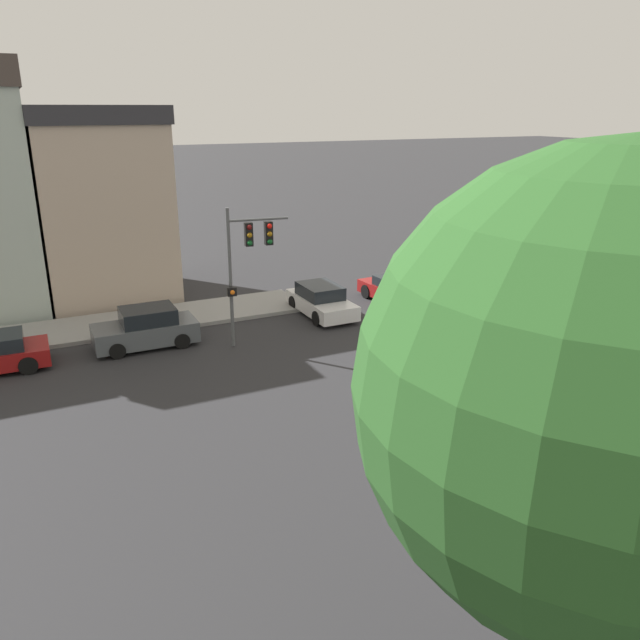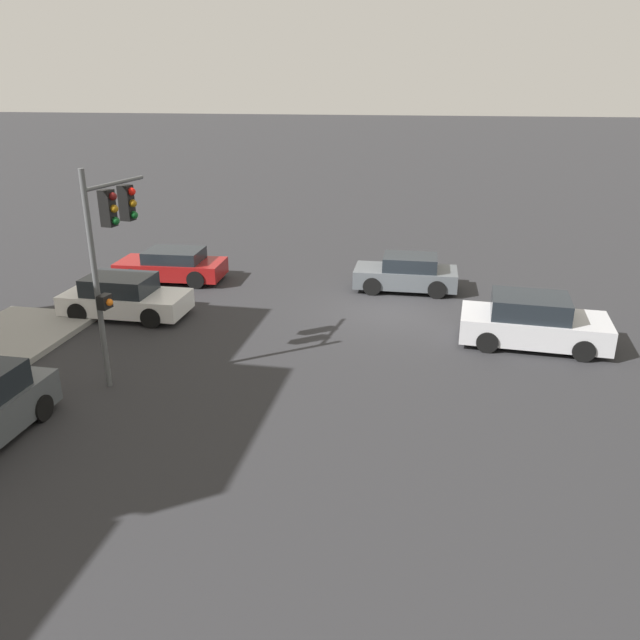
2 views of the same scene
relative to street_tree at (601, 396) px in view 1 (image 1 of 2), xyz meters
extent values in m
plane|color=#28282B|center=(11.71, -8.83, -6.10)|extent=(300.00, 300.00, 0.00)
cube|color=#BCA893|center=(27.98, 1.55, -1.92)|extent=(6.28, 5.84, 8.36)
cube|color=#2D2D33|center=(27.98, 1.55, 2.67)|extent=(6.54, 6.07, 0.82)
sphere|color=#285623|center=(0.00, 0.00, 0.03)|extent=(5.44, 5.44, 5.44)
cylinder|color=#515456|center=(18.36, -1.70, -3.34)|extent=(0.14, 0.14, 5.53)
cylinder|color=#515456|center=(18.20, -2.87, -1.08)|extent=(0.41, 2.34, 0.10)
cube|color=black|center=(18.25, -2.48, -1.63)|extent=(0.34, 0.34, 0.90)
sphere|color=#590F0F|center=(18.06, -2.45, -1.33)|extent=(0.20, 0.20, 0.20)
sphere|color=#99660F|center=(18.06, -2.45, -1.63)|extent=(0.20, 0.20, 0.20)
sphere|color=#0F511E|center=(18.06, -2.45, -1.93)|extent=(0.20, 0.20, 0.20)
cube|color=black|center=(18.15, -3.25, -1.63)|extent=(0.34, 0.34, 0.90)
sphere|color=red|center=(17.96, -3.23, -1.33)|extent=(0.20, 0.20, 0.20)
sphere|color=#99660F|center=(17.96, -3.23, -1.63)|extent=(0.20, 0.20, 0.20)
sphere|color=#0F511E|center=(17.96, -3.23, -1.93)|extent=(0.20, 0.20, 0.20)
cube|color=black|center=(18.18, -1.68, -3.78)|extent=(0.27, 0.38, 0.35)
sphere|color=orange|center=(18.04, -1.66, -3.78)|extent=(0.18, 0.18, 0.18)
cube|color=#4C5156|center=(11.33, -11.27, -5.59)|extent=(3.85, 1.81, 0.66)
cube|color=black|center=(11.17, -11.28, -5.01)|extent=(2.02, 1.56, 0.51)
cylinder|color=black|center=(12.49, -10.44, -5.77)|extent=(0.68, 0.23, 0.67)
cylinder|color=black|center=(12.53, -12.06, -5.77)|extent=(0.68, 0.23, 0.67)
cylinder|color=black|center=(10.13, -10.49, -5.77)|extent=(0.68, 0.23, 0.67)
cylinder|color=black|center=(10.16, -12.11, -5.77)|extent=(0.68, 0.23, 0.67)
cube|color=#B7B7BC|center=(7.25, -6.61, -5.56)|extent=(4.34, 2.16, 0.74)
cube|color=black|center=(7.42, -6.62, -4.88)|extent=(2.30, 1.82, 0.60)
cylinder|color=black|center=(5.89, -7.45, -5.79)|extent=(0.65, 0.26, 0.63)
cylinder|color=black|center=(5.99, -5.63, -5.79)|extent=(0.65, 0.26, 0.63)
cylinder|color=black|center=(8.51, -7.59, -5.79)|extent=(0.65, 0.26, 0.63)
cylinder|color=black|center=(8.62, -5.78, -5.79)|extent=(0.65, 0.26, 0.63)
cube|color=maroon|center=(20.53, -10.77, -5.60)|extent=(4.23, 2.08, 0.62)
cube|color=black|center=(20.37, -10.78, -5.06)|extent=(2.24, 1.75, 0.45)
cylinder|color=black|center=(21.77, -9.82, -5.76)|extent=(0.70, 0.26, 0.69)
cylinder|color=black|center=(21.86, -11.57, -5.76)|extent=(0.70, 0.26, 0.69)
cylinder|color=black|center=(19.20, -9.96, -5.76)|extent=(0.70, 0.26, 0.69)
cylinder|color=black|center=(19.30, -11.71, -5.76)|extent=(0.70, 0.26, 0.69)
cube|color=silver|center=(20.36, -6.63, -5.60)|extent=(4.13, 1.83, 0.64)
cube|color=black|center=(20.52, -6.63, -4.99)|extent=(2.15, 1.60, 0.58)
cylinder|color=black|center=(19.08, -7.48, -5.77)|extent=(0.67, 0.22, 0.67)
cylinder|color=black|center=(19.08, -5.78, -5.77)|extent=(0.67, 0.22, 0.67)
cylinder|color=black|center=(21.64, -7.48, -5.77)|extent=(0.67, 0.22, 0.67)
cylinder|color=black|center=(21.63, -5.77, -5.77)|extent=(0.67, 0.22, 0.67)
cube|color=#4C5156|center=(19.85, 1.45, -5.53)|extent=(1.83, 4.01, 0.80)
cube|color=black|center=(19.85, 1.29, -4.83)|extent=(1.60, 2.08, 0.62)
cylinder|color=black|center=(19.00, 2.69, -5.79)|extent=(0.22, 0.62, 0.62)
cylinder|color=black|center=(20.71, 2.69, -5.79)|extent=(0.22, 0.62, 0.62)
cylinder|color=black|center=(19.00, 0.21, -5.79)|extent=(0.22, 0.62, 0.62)
cylinder|color=black|center=(20.70, 0.21, -5.79)|extent=(0.22, 0.62, 0.62)
cylinder|color=black|center=(18.89, 5.79, -5.77)|extent=(0.23, 0.67, 0.67)
cylinder|color=black|center=(20.61, 5.76, -5.77)|extent=(0.23, 0.67, 0.67)
cylinder|color=red|center=(20.77, -0.29, -5.73)|extent=(0.20, 0.20, 0.75)
sphere|color=red|center=(20.77, -0.29, -5.29)|extent=(0.22, 0.22, 0.22)
camera|label=1|loc=(-4.16, 5.43, 2.96)|focal=35.00mm
camera|label=2|loc=(10.26, 11.55, 1.20)|focal=35.00mm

